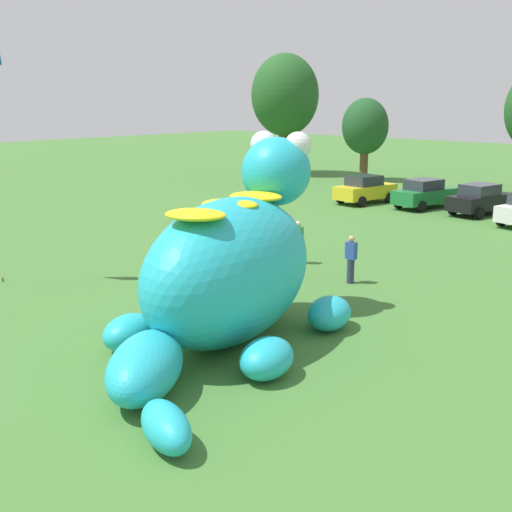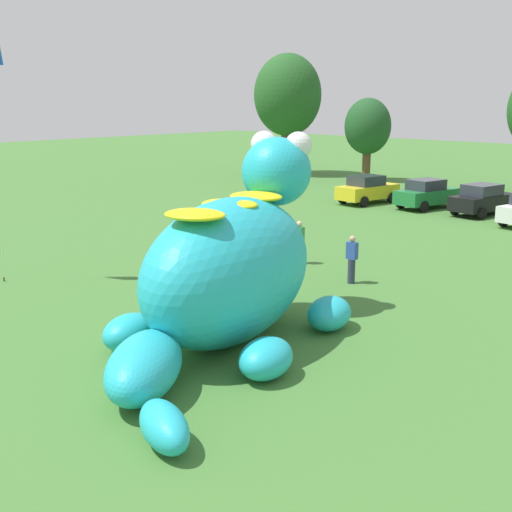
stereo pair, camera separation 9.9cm
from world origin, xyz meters
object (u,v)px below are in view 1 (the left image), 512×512
Objects in this scene: car_black at (480,199)px; giant_inflatable_creature at (231,268)px; spectator_by_cars at (351,260)px; spectator_mid_field at (298,242)px; spectator_wandering at (262,258)px; car_green at (425,194)px; car_yellow at (365,189)px.

giant_inflatable_creature is at bearing -80.77° from car_black.
car_black is at bearing 100.00° from spectator_by_cars.
car_black is 16.66m from spectator_by_cars.
spectator_by_cars is at bearing -15.78° from spectator_mid_field.
car_green is at bearing 101.93° from spectator_wandering.
car_black is 18.41m from spectator_wandering.
car_yellow is 0.99× the size of car_black.
car_yellow is 3.72m from car_green.
spectator_mid_field and spectator_wandering have the same top height.
spectator_by_cars is (6.26, -16.27, -0.01)m from car_green.
car_yellow reaches higher than spectator_by_cars.
car_green is 2.53× the size of spectator_mid_field.
car_yellow is 18.99m from spectator_wandering.
car_green is at bearing 111.05° from spectator_by_cars.
spectator_wandering is at bearing 124.37° from giant_inflatable_creature.
spectator_by_cars is at bearing -80.00° from car_black.
car_yellow is 16.05m from spectator_mid_field.
car_black reaches higher than spectator_by_cars.
car_green reaches higher than spectator_wandering.
spectator_mid_field is 1.00× the size of spectator_by_cars.
giant_inflatable_creature is at bearing -72.80° from car_green.
car_yellow is (-10.76, 22.24, -1.13)m from giant_inflatable_creature.
spectator_mid_field is (-4.03, 7.68, -1.13)m from giant_inflatable_creature.
spectator_wandering is (-3.28, 4.79, -1.13)m from giant_inflatable_creature.
giant_inflatable_creature is 8.74m from spectator_mid_field.
car_green is 3.37m from car_black.
car_green is 15.69m from spectator_mid_field.
spectator_mid_field is at bearing -90.97° from car_black.
spectator_by_cars is 3.12m from spectator_wandering.
giant_inflatable_creature is 6.94m from spectator_by_cars.
car_yellow is at bearing 114.81° from spectator_mid_field.
spectator_wandering is (-2.40, -2.00, 0.00)m from spectator_by_cars.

